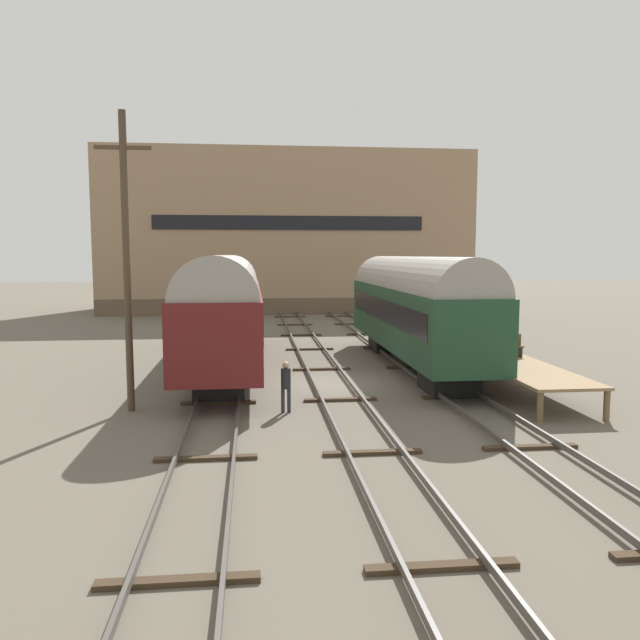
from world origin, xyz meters
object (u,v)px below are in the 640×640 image
person_worker (286,382)px  utility_pole (127,259)px  train_car_maroon (226,304)px  bench (505,345)px  train_car_green (414,305)px

person_worker → utility_pole: 6.56m
train_car_maroon → person_worker: bearing=-75.2°
train_car_maroon → person_worker: size_ratio=11.00×
train_car_maroon → person_worker: 9.09m
bench → utility_pole: utility_pole is taller
train_car_maroon → bench: (11.36, -4.72, -1.37)m
train_car_maroon → utility_pole: 8.57m
person_worker → utility_pole: bearing=171.2°
bench → utility_pole: size_ratio=0.14×
train_car_maroon → utility_pole: size_ratio=1.92×
train_car_green → person_worker: bearing=-129.3°
train_car_maroon → utility_pole: utility_pole is taller
train_car_green → person_worker: (-6.30, -7.69, -1.87)m
train_car_green → utility_pole: utility_pole is taller
utility_pole → bench: bearing=12.2°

